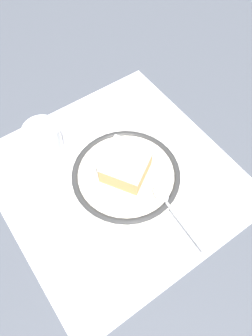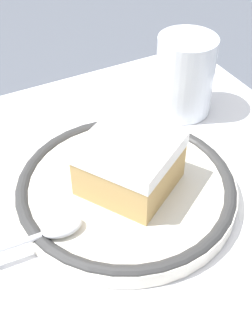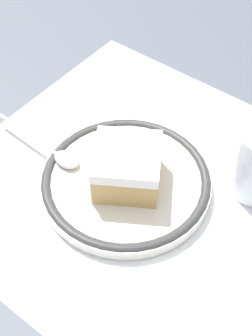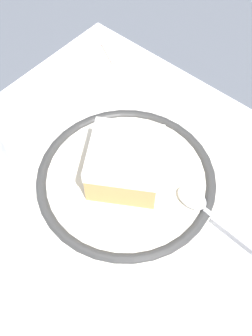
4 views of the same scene
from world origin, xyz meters
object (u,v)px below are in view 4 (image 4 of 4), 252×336
plate (126,180)px  cake_slice (125,163)px  spoon (205,208)px  napkin (68,98)px  sugar_packet (115,49)px

plate → cake_slice: (-0.00, -0.00, 0.03)m
spoon → napkin: (-0.03, -0.24, -0.02)m
plate → sugar_packet: plate is taller
plate → sugar_packet: (-0.16, -0.16, -0.01)m
plate → cake_slice: size_ratio=1.94×
cake_slice → spoon: (-0.02, 0.09, -0.02)m
napkin → spoon: bearing=83.2°
cake_slice → spoon: cake_slice is taller
cake_slice → napkin: bearing=-109.2°
plate → spoon: size_ratio=1.42×
plate → napkin: bearing=-109.4°
napkin → sugar_packet: (-0.11, -0.01, 0.00)m
cake_slice → spoon: 0.10m
spoon → sugar_packet: bearing=-119.2°
cake_slice → sugar_packet: size_ratio=2.12×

